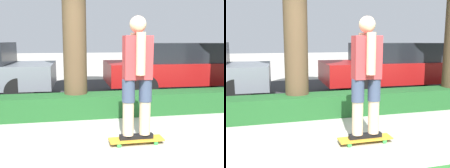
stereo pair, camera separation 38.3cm
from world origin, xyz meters
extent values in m
plane|color=#ADA89E|center=(0.00, 0.00, 0.00)|extent=(60.00, 60.00, 0.00)
cube|color=#2D2D30|center=(0.00, 4.20, 0.00)|extent=(14.67, 5.00, 0.01)
cube|color=#1E5123|center=(0.00, 1.60, 0.23)|extent=(14.67, 0.60, 0.46)
cube|color=gold|center=(0.44, -0.04, 0.07)|extent=(0.83, 0.24, 0.02)
cylinder|color=green|center=(0.72, -0.13, 0.03)|extent=(0.06, 0.04, 0.06)
cylinder|color=green|center=(0.72, 0.05, 0.03)|extent=(0.06, 0.04, 0.06)
cylinder|color=green|center=(0.15, -0.13, 0.03)|extent=(0.06, 0.04, 0.06)
cylinder|color=green|center=(0.15, 0.05, 0.03)|extent=(0.06, 0.04, 0.06)
cube|color=black|center=(0.31, -0.04, 0.12)|extent=(0.26, 0.09, 0.07)
cylinder|color=beige|center=(0.31, -0.04, 0.58)|extent=(0.17, 0.17, 0.85)
cylinder|color=#3D4766|center=(0.31, -0.04, 0.83)|extent=(0.19, 0.19, 0.34)
cube|color=black|center=(0.57, -0.04, 0.12)|extent=(0.26, 0.09, 0.07)
cylinder|color=beige|center=(0.57, -0.04, 0.58)|extent=(0.17, 0.17, 0.85)
cylinder|color=#3D4766|center=(0.57, -0.04, 0.83)|extent=(0.19, 0.19, 0.34)
cube|color=#C6383D|center=(0.44, -0.04, 1.31)|extent=(0.41, 0.22, 0.63)
cylinder|color=beige|center=(0.44, -0.21, 1.38)|extent=(0.13, 0.13, 0.59)
cylinder|color=beige|center=(0.44, 0.13, 1.38)|extent=(0.13, 0.13, 0.59)
sphere|color=beige|center=(0.44, -0.04, 1.79)|extent=(0.24, 0.24, 0.24)
cylinder|color=brown|center=(-0.40, 1.76, 1.76)|extent=(0.48, 0.48, 3.52)
cylinder|color=black|center=(-1.71, 2.78, 0.34)|extent=(0.69, 0.23, 0.69)
cylinder|color=black|center=(-1.71, 4.56, 0.34)|extent=(0.69, 0.23, 0.69)
cube|color=maroon|center=(2.88, 3.65, 0.64)|extent=(4.67, 1.97, 0.60)
cube|color=black|center=(2.74, 3.65, 1.21)|extent=(2.45, 1.69, 0.55)
cylinder|color=black|center=(4.31, 4.50, 0.34)|extent=(0.67, 0.22, 0.67)
cylinder|color=black|center=(1.44, 2.80, 0.34)|extent=(0.67, 0.22, 0.67)
cylinder|color=black|center=(1.44, 4.50, 0.34)|extent=(0.67, 0.22, 0.67)
camera|label=1|loc=(-0.58, -3.71, 1.56)|focal=42.00mm
camera|label=2|loc=(-0.96, -3.63, 1.56)|focal=42.00mm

